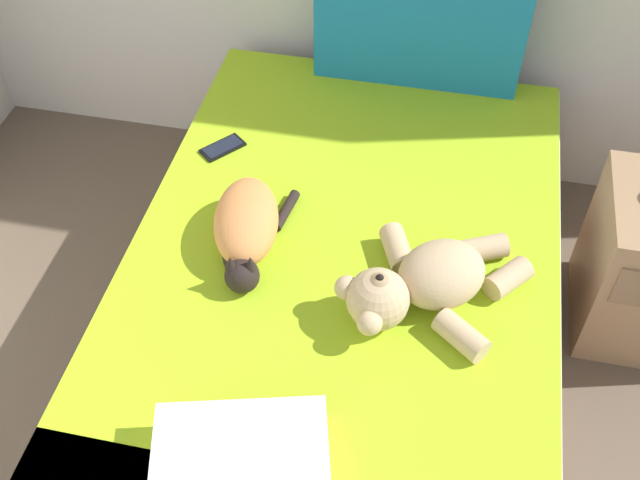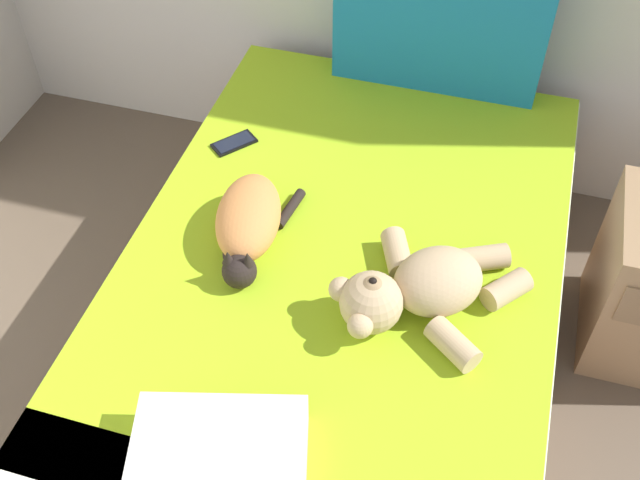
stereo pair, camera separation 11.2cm
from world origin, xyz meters
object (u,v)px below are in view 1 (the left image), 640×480
object	(u,v)px
bed	(340,314)
cat	(246,227)
teddy_bear	(423,283)
patterned_cushion	(420,18)
throw_pillow	(242,465)
cell_phone	(223,147)

from	to	relation	value
bed	cat	bearing A→B (deg)	179.11
bed	cat	distance (m)	0.45
cat	teddy_bear	size ratio (longest dim) A/B	0.82
patterned_cushion	throw_pillow	size ratio (longest dim) A/B	1.85
bed	cat	xyz separation A→B (m)	(-0.29, 0.00, 0.34)
cat	cell_phone	bearing A→B (deg)	116.50
bed	throw_pillow	bearing A→B (deg)	-97.96
bed	throw_pillow	xyz separation A→B (m)	(-0.10, -0.71, 0.33)
cell_phone	throw_pillow	bearing A→B (deg)	-70.88
cell_phone	throw_pillow	xyz separation A→B (m)	(0.39, -1.11, 0.05)
teddy_bear	throw_pillow	bearing A→B (deg)	-119.85
patterned_cushion	cat	distance (m)	1.03
cat	teddy_bear	distance (m)	0.54
bed	patterned_cushion	world-z (taller)	patterned_cushion
patterned_cushion	teddy_bear	size ratio (longest dim) A/B	1.38
cat	cell_phone	xyz separation A→B (m)	(-0.20, 0.40, -0.07)
teddy_bear	cell_phone	size ratio (longest dim) A/B	3.37
bed	teddy_bear	bearing A→B (deg)	-23.70
patterned_cushion	teddy_bear	bearing A→B (deg)	-81.99
bed	teddy_bear	distance (m)	0.44
cell_phone	throw_pillow	world-z (taller)	throw_pillow
cell_phone	throw_pillow	size ratio (longest dim) A/B	0.40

